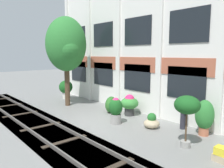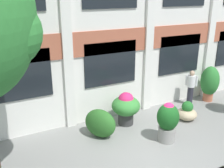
# 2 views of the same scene
# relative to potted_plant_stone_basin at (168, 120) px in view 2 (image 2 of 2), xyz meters

# --- Properties ---
(ground_plane) EXTENTS (80.00, 80.00, 0.00)m
(ground_plane) POSITION_rel_potted_plant_stone_basin_xyz_m (-0.86, -0.20, -0.79)
(ground_plane) COLOR gray
(apartment_facade) EXTENTS (17.50, 0.64, 8.81)m
(apartment_facade) POSITION_rel_potted_plant_stone_basin_xyz_m (-0.86, 2.82, 3.59)
(apartment_facade) COLOR silver
(apartment_facade) RESTS_ON ground
(potted_plant_stone_basin) EXTENTS (0.75, 0.75, 1.42)m
(potted_plant_stone_basin) POSITION_rel_potted_plant_stone_basin_xyz_m (0.00, 0.00, 0.00)
(potted_plant_stone_basin) COLOR gray
(potted_plant_stone_basin) RESTS_ON ground
(potted_plant_fluted_column) EXTENTS (1.09, 1.09, 1.30)m
(potted_plant_fluted_column) POSITION_rel_potted_plant_stone_basin_xyz_m (-0.64, 1.71, -0.06)
(potted_plant_fluted_column) COLOR #333333
(potted_plant_fluted_column) RESTS_ON ground
(potted_plant_wide_bowl) EXTENTS (0.81, 0.81, 0.78)m
(potted_plant_wide_bowl) POSITION_rel_potted_plant_stone_basin_xyz_m (1.73, 0.91, -0.48)
(potted_plant_wide_bowl) COLOR tan
(potted_plant_wide_bowl) RESTS_ON ground
(potted_plant_glazed_jar) EXTENTS (0.84, 0.84, 1.67)m
(potted_plant_glazed_jar) POSITION_rel_potted_plant_stone_basin_xyz_m (3.97, 1.94, 0.17)
(potted_plant_glazed_jar) COLOR #B76647
(potted_plant_glazed_jar) RESTS_ON ground
(resident_by_doorway) EXTENTS (0.38, 0.42, 1.61)m
(resident_by_doorway) POSITION_rel_potted_plant_stone_basin_xyz_m (2.85, 1.97, 0.07)
(resident_by_doorway) COLOR #282833
(resident_by_doorway) RESTS_ON ground
(topiary_hedge) EXTENTS (1.24, 1.37, 1.03)m
(topiary_hedge) POSITION_rel_potted_plant_stone_basin_xyz_m (-1.91, 1.31, -0.28)
(topiary_hedge) COLOR #286023
(topiary_hedge) RESTS_ON ground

